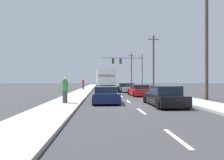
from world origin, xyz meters
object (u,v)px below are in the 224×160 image
Objects in this scene: box_truck at (105,78)px; utility_pole_near at (207,40)px; car_navy at (105,95)px; utility_pole_mid at (154,62)px; pedestrian_mid_block at (83,84)px; car_maroon at (124,87)px; car_black at (164,97)px; traffic_signal_mast at (125,64)px; pedestrian_near_corner at (65,90)px; utility_pole_far at (131,69)px; car_red at (139,91)px; car_silver at (127,88)px; car_white at (107,91)px.

utility_pole_near is at bearing -59.24° from box_truck.
box_truck is 2.04× the size of car_navy.
utility_pole_mid reaches higher than pedestrian_mid_block.
car_maroon is 0.45× the size of utility_pole_near.
traffic_signal_mast reaches higher than car_black.
pedestrian_near_corner is (-11.27, -19.25, -3.69)m from utility_pole_mid.
box_truck reaches higher than pedestrian_mid_block.
box_truck is 18.38m from car_black.
car_red is at bearing -97.59° from utility_pole_far.
utility_pole_mid is 1.00× the size of utility_pole_far.
car_navy is at bearing -100.68° from traffic_signal_mast.
car_black is 6.61m from pedestrian_near_corner.
utility_pole_near reaches higher than car_black.
car_navy is 0.98× the size of car_black.
utility_pole_near is (5.01, -4.46, 4.56)m from car_red.
traffic_signal_mast is at bearing 73.98° from pedestrian_near_corner.
utility_pole_mid is at bearing 45.36° from car_silver.
traffic_signal_mast reaches higher than car_white.
car_navy is 1.02× the size of car_silver.
car_red is 14.54m from pedestrian_mid_block.
car_red is 0.45× the size of utility_pole_mid.
traffic_signal_mast is at bearing 100.56° from utility_pole_near.
car_red is at bearing -61.09° from pedestrian_mid_block.
pedestrian_near_corner is (-6.52, -7.48, 0.45)m from car_red.
car_navy is (-0.34, -15.87, -1.40)m from box_truck.
car_maroon is 18.52m from utility_pole_near.
car_maroon is at bearing 79.22° from car_navy.
utility_pole_mid is 22.61m from pedestrian_near_corner.
car_navy is 41.36m from utility_pole_far.
pedestrian_mid_block reaches higher than car_black.
utility_pole_near reaches higher than traffic_signal_mast.
pedestrian_mid_block is at bearing 125.01° from utility_pole_near.
utility_pole_far is at bearing 90.53° from utility_pole_mid.
car_black is 0.48× the size of utility_pole_mid.
car_navy is at bearing -92.55° from car_white.
car_red is 0.45× the size of utility_pole_far.
box_truck is at bearing 89.86° from car_white.
car_maroon is 6.96m from traffic_signal_mast.
pedestrian_near_corner is at bearing -107.48° from car_maroon.
car_silver is at bearing 66.52° from pedestrian_near_corner.
car_white is 0.48× the size of utility_pole_far.
pedestrian_near_corner reaches higher than car_white.
pedestrian_mid_block is (-11.58, -21.41, -3.62)m from utility_pole_far.
car_navy is 7.23m from car_red.
traffic_signal_mast is at bearing 83.78° from car_silver.
utility_pole_near is at bearing -89.11° from utility_pole_mid.
box_truck reaches higher than car_silver.
utility_pole_far reaches higher than car_navy.
pedestrian_near_corner reaches higher than car_black.
utility_pole_mid is 22.36m from utility_pole_far.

